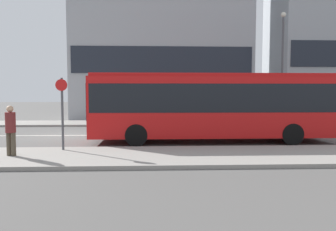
% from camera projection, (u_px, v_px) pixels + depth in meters
% --- Properties ---
extents(ground_plane, '(120.00, 120.00, 0.00)m').
position_uv_depth(ground_plane, '(67.00, 135.00, 17.56)').
color(ground_plane, '#595654').
extents(sidewalk_near, '(44.00, 3.50, 0.13)m').
position_uv_depth(sidewalk_near, '(20.00, 157.00, 11.33)').
color(sidewalk_near, gray).
rests_on(sidewalk_near, ground_plane).
extents(sidewalk_far, '(44.00, 3.50, 0.13)m').
position_uv_depth(sidewalk_far, '(90.00, 123.00, 23.79)').
color(sidewalk_far, gray).
rests_on(sidewalk_far, ground_plane).
extents(lane_centerline, '(41.80, 0.16, 0.01)m').
position_uv_depth(lane_centerline, '(67.00, 135.00, 17.56)').
color(lane_centerline, silver).
rests_on(lane_centerline, ground_plane).
extents(apartment_block_left_tower, '(15.51, 6.47, 18.09)m').
position_uv_depth(apartment_block_left_tower, '(161.00, 18.00, 29.80)').
color(apartment_block_left_tower, '#9EA3A8').
rests_on(apartment_block_left_tower, ground_plane).
extents(city_bus, '(11.04, 2.65, 3.15)m').
position_uv_depth(city_bus, '(210.00, 103.00, 15.28)').
color(city_bus, red).
rests_on(city_bus, ground_plane).
extents(parked_car_0, '(4.56, 1.73, 1.38)m').
position_uv_depth(parked_car_0, '(266.00, 118.00, 21.35)').
color(parked_car_0, maroon).
rests_on(parked_car_0, ground_plane).
extents(pedestrian_near_stop, '(0.34, 0.34, 1.74)m').
position_uv_depth(pedestrian_near_stop, '(11.00, 127.00, 11.24)').
color(pedestrian_near_stop, '#4C4233').
rests_on(pedestrian_near_stop, sidewalk_near).
extents(bus_stop_sign, '(0.44, 0.12, 2.73)m').
position_uv_depth(bus_stop_sign, '(62.00, 108.00, 12.36)').
color(bus_stop_sign, '#4C4C51').
rests_on(bus_stop_sign, sidewalk_near).
extents(street_lamp, '(0.36, 0.36, 7.78)m').
position_uv_depth(street_lamp, '(282.00, 57.00, 23.07)').
color(street_lamp, '#4C4C51').
rests_on(street_lamp, sidewalk_far).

